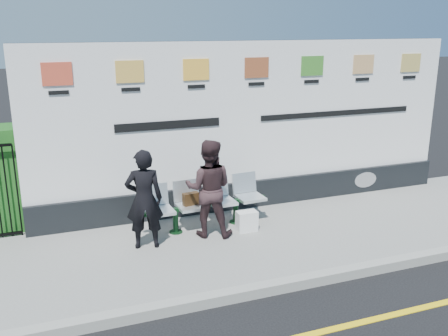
# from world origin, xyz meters

# --- Properties ---
(ground) EXTENTS (80.00, 80.00, 0.00)m
(ground) POSITION_xyz_m (0.00, 0.00, 0.00)
(ground) COLOR black
(pavement) EXTENTS (14.00, 3.00, 0.12)m
(pavement) POSITION_xyz_m (0.00, 2.50, 0.06)
(pavement) COLOR gray
(pavement) RESTS_ON ground
(kerb) EXTENTS (14.00, 0.18, 0.14)m
(kerb) POSITION_xyz_m (0.00, 1.00, 0.07)
(kerb) COLOR gray
(kerb) RESTS_ON ground
(yellow_line) EXTENTS (14.00, 0.10, 0.01)m
(yellow_line) POSITION_xyz_m (0.00, 0.00, 0.00)
(yellow_line) COLOR yellow
(yellow_line) RESTS_ON ground
(billboard) EXTENTS (8.00, 0.30, 3.00)m
(billboard) POSITION_xyz_m (0.50, 3.85, 1.42)
(billboard) COLOR black
(billboard) RESTS_ON pavement
(bench) EXTENTS (2.08, 0.65, 0.44)m
(bench) POSITION_xyz_m (-0.67, 3.11, 0.34)
(bench) COLOR silver
(bench) RESTS_ON pavement
(woman_left) EXTENTS (0.61, 0.45, 1.53)m
(woman_left) POSITION_xyz_m (-1.77, 2.72, 0.88)
(woman_left) COLOR black
(woman_left) RESTS_ON pavement
(woman_right) EXTENTS (0.94, 0.86, 1.57)m
(woman_right) POSITION_xyz_m (-0.72, 2.81, 0.90)
(woman_right) COLOR #312022
(woman_right) RESTS_ON pavement
(handbag_brown) EXTENTS (0.27, 0.15, 0.20)m
(handbag_brown) POSITION_xyz_m (-0.93, 3.09, 0.66)
(handbag_brown) COLOR black
(handbag_brown) RESTS_ON bench
(carrier_bag_white) EXTENTS (0.33, 0.20, 0.33)m
(carrier_bag_white) POSITION_xyz_m (-0.09, 2.74, 0.29)
(carrier_bag_white) COLOR silver
(carrier_bag_white) RESTS_ON pavement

